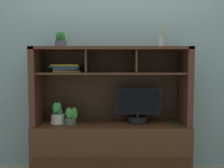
{
  "coord_description": "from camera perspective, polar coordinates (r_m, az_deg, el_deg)",
  "views": [
    {
      "loc": [
        0.01,
        -2.81,
        1.2
      ],
      "look_at": [
        0.0,
        0.0,
        0.98
      ],
      "focal_mm": 42.43,
      "sensor_mm": 36.0,
      "label": 1
    }
  ],
  "objects": [
    {
      "name": "back_wall",
      "position": [
        3.1,
        0.02,
        8.14
      ],
      "size": [
        6.0,
        0.02,
        2.8
      ],
      "primitive_type": "cube",
      "color": "gray",
      "rests_on": "ground"
    },
    {
      "name": "media_console",
      "position": [
        2.92,
        0.0,
        -11.03
      ],
      "size": [
        1.63,
        0.55,
        1.37
      ],
      "color": "#462717",
      "rests_on": "ground"
    },
    {
      "name": "tv_monitor",
      "position": [
        2.87,
        5.75,
        -5.22
      ],
      "size": [
        0.49,
        0.21,
        0.38
      ],
      "color": "black",
      "rests_on": "media_console"
    },
    {
      "name": "potted_orchid",
      "position": [
        2.85,
        -8.67,
        -7.07
      ],
      "size": [
        0.15,
        0.14,
        0.18
      ],
      "color": "#515548",
      "rests_on": "media_console"
    },
    {
      "name": "potted_fern",
      "position": [
        2.92,
        -11.41,
        -6.51
      ],
      "size": [
        0.17,
        0.17,
        0.23
      ],
      "color": "beige",
      "rests_on": "media_console"
    },
    {
      "name": "magazine_stack_left",
      "position": [
        2.91,
        -9.45,
        3.43
      ],
      "size": [
        0.36,
        0.27,
        0.08
      ],
      "color": "gold",
      "rests_on": "media_console"
    },
    {
      "name": "diffuser_bottle",
      "position": [
        2.88,
        10.75,
        8.79
      ],
      "size": [
        0.06,
        0.06,
        0.26
      ],
      "color": "#BCAEBA",
      "rests_on": "media_console"
    },
    {
      "name": "potted_succulent",
      "position": [
        2.87,
        -10.82,
        9.1
      ],
      "size": [
        0.14,
        0.14,
        0.17
      ],
      "color": "#4C4655",
      "rests_on": "media_console"
    }
  ]
}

